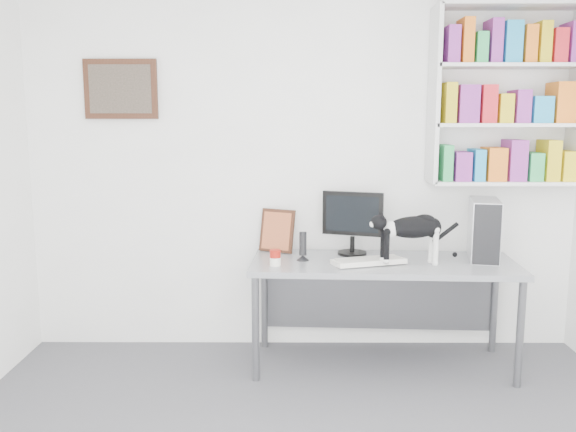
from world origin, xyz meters
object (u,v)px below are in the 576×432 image
(desk, at_px, (382,314))
(soup_can, at_px, (275,258))
(speaker, at_px, (303,246))
(cat, at_px, (412,240))
(bookshelf, at_px, (506,96))
(leaning_print, at_px, (277,230))
(pc_tower, at_px, (484,229))
(monitor, at_px, (353,223))
(keyboard, at_px, (369,261))

(desk, distance_m, soup_can, 0.85)
(speaker, relative_size, cat, 0.37)
(bookshelf, distance_m, leaning_print, 1.85)
(pc_tower, relative_size, speaker, 2.00)
(speaker, distance_m, leaning_print, 0.33)
(pc_tower, bearing_deg, speaker, -165.25)
(monitor, xyz_separation_m, soup_can, (-0.54, -0.33, -0.18))
(leaning_print, bearing_deg, soup_can, -65.10)
(desk, bearing_deg, cat, -30.09)
(desk, relative_size, cat, 3.22)
(bookshelf, distance_m, keyboard, 1.50)
(monitor, xyz_separation_m, cat, (0.36, -0.31, -0.06))
(bookshelf, height_order, speaker, bookshelf)
(monitor, bearing_deg, leaning_print, -171.27)
(keyboard, distance_m, cat, 0.32)
(desk, bearing_deg, leaning_print, 161.21)
(bookshelf, xyz_separation_m, keyboard, (-0.97, -0.35, -1.09))
(desk, xyz_separation_m, monitor, (-0.19, 0.20, 0.60))
(speaker, bearing_deg, pc_tower, 3.16)
(monitor, bearing_deg, bookshelf, 21.66)
(keyboard, height_order, soup_can, soup_can)
(speaker, bearing_deg, leaning_print, 124.31)
(keyboard, bearing_deg, desk, 18.17)
(bookshelf, bearing_deg, keyboard, -160.15)
(leaning_print, distance_m, cat, 0.97)
(keyboard, relative_size, cat, 0.86)
(leaning_print, bearing_deg, monitor, 16.23)
(desk, bearing_deg, monitor, 136.08)
(cat, bearing_deg, pc_tower, 7.41)
(desk, height_order, pc_tower, pc_tower)
(desk, distance_m, speaker, 0.72)
(bookshelf, xyz_separation_m, cat, (-0.70, -0.38, -0.94))
(monitor, distance_m, cat, 0.48)
(pc_tower, distance_m, soup_can, 1.45)
(bookshelf, height_order, monitor, bookshelf)
(cat, bearing_deg, bookshelf, 16.21)
(keyboard, bearing_deg, bookshelf, 2.52)
(pc_tower, bearing_deg, cat, -148.24)
(keyboard, xyz_separation_m, pc_tower, (0.81, 0.16, 0.19))
(bookshelf, height_order, keyboard, bookshelf)
(bookshelf, height_order, leaning_print, bookshelf)
(bookshelf, distance_m, monitor, 1.38)
(desk, relative_size, keyboard, 3.72)
(pc_tower, bearing_deg, leaning_print, -176.36)
(monitor, relative_size, leaning_print, 1.43)
(monitor, xyz_separation_m, keyboard, (0.08, -0.28, -0.21))
(bookshelf, xyz_separation_m, leaning_print, (-1.59, 0.02, -0.95))
(pc_tower, height_order, leaning_print, pc_tower)
(soup_can, bearing_deg, leaning_print, 89.47)
(soup_can, bearing_deg, cat, 1.30)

